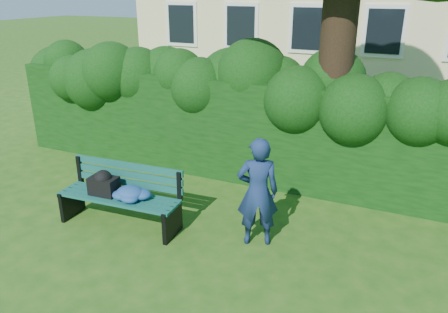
% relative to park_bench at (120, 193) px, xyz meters
% --- Properties ---
extents(ground, '(80.00, 80.00, 0.00)m').
position_rel_park_bench_xyz_m(ground, '(1.23, 0.30, -0.50)').
color(ground, '#225515').
rests_on(ground, ground).
extents(hedge, '(10.00, 1.00, 1.80)m').
position_rel_park_bench_xyz_m(hedge, '(1.23, 2.50, 0.40)').
color(hedge, black).
rests_on(hedge, ground).
extents(park_bench, '(1.83, 0.67, 0.89)m').
position_rel_park_bench_xyz_m(park_bench, '(0.00, 0.00, 0.00)').
color(park_bench, '#0D4439').
rests_on(park_bench, ground).
extents(man_reading, '(0.65, 0.55, 1.51)m').
position_rel_park_bench_xyz_m(man_reading, '(1.96, 0.36, 0.25)').
color(man_reading, navy).
rests_on(man_reading, ground).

